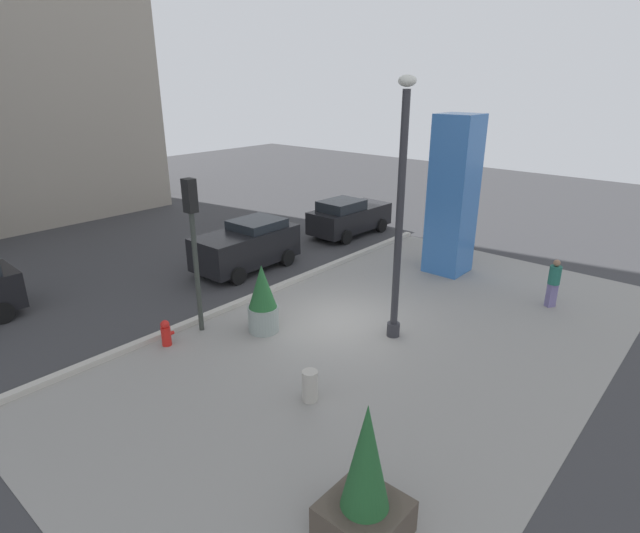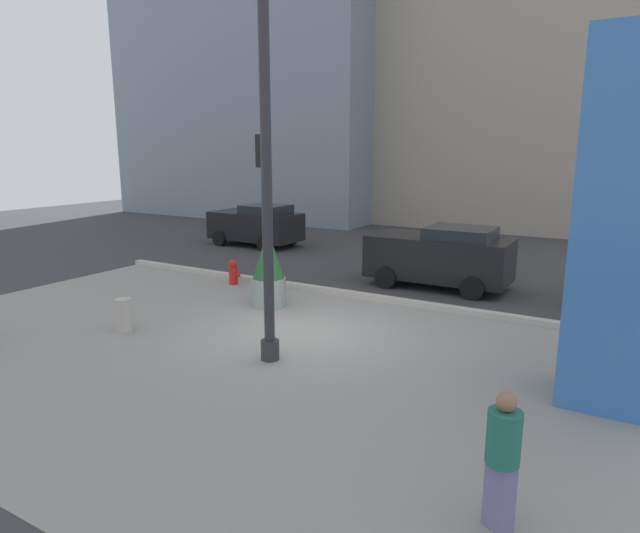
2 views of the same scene
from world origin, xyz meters
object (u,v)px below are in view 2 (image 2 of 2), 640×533
object	(u,v)px
fire_hydrant	(233,272)
concrete_bollard	(124,315)
car_curb_west	(441,256)
pedestrian_by_curb	(503,455)
art_pillar_blue	(625,226)
lamp_post	(267,184)
traffic_light_corner	(264,186)
car_intersection	(256,225)
potted_plant_curbside	(268,270)

from	to	relation	value
fire_hydrant	concrete_bollard	world-z (taller)	same
car_curb_west	pedestrian_by_curb	bearing A→B (deg)	-67.97
fire_hydrant	pedestrian_by_curb	world-z (taller)	pedestrian_by_curb
art_pillar_blue	car_curb_west	xyz separation A→B (m)	(-4.78, 5.86, -1.93)
lamp_post	pedestrian_by_curb	distance (m)	6.17
traffic_light_corner	fire_hydrant	bearing A→B (deg)	-178.25
traffic_light_corner	car_intersection	world-z (taller)	traffic_light_corner
art_pillar_blue	concrete_bollard	bearing A→B (deg)	-170.30
potted_plant_curbside	traffic_light_corner	world-z (taller)	traffic_light_corner
car_curb_west	lamp_post	bearing A→B (deg)	-97.46
fire_hydrant	car_intersection	distance (m)	6.79
car_intersection	traffic_light_corner	bearing A→B (deg)	-50.85
fire_hydrant	car_curb_west	xyz separation A→B (m)	(5.44, 2.85, 0.57)
lamp_post	car_curb_west	distance (m)	7.67
concrete_bollard	pedestrian_by_curb	world-z (taller)	pedestrian_by_curb
pedestrian_by_curb	concrete_bollard	bearing A→B (deg)	164.60
lamp_post	potted_plant_curbside	distance (m)	4.42
car_curb_west	potted_plant_curbside	bearing A→B (deg)	-126.55
car_intersection	fire_hydrant	bearing A→B (deg)	-58.74
concrete_bollard	car_intersection	size ratio (longest dim) A/B	0.19
traffic_light_corner	potted_plant_curbside	bearing A→B (deg)	-51.01
traffic_light_corner	car_curb_west	size ratio (longest dim) A/B	1.07
potted_plant_curbside	traffic_light_corner	bearing A→B (deg)	128.99
art_pillar_blue	car_curb_west	distance (m)	7.80
pedestrian_by_curb	art_pillar_blue	bearing A→B (deg)	79.21
traffic_light_corner	car_intersection	distance (m)	7.71
fire_hydrant	pedestrian_by_curb	bearing A→B (deg)	-36.72
lamp_post	concrete_bollard	bearing A→B (deg)	-175.85
car_curb_west	car_intersection	distance (m)	9.43
potted_plant_curbside	car_intersection	distance (m)	9.23
fire_hydrant	concrete_bollard	bearing A→B (deg)	-81.60
lamp_post	art_pillar_blue	size ratio (longest dim) A/B	1.21
pedestrian_by_curb	lamp_post	bearing A→B (deg)	151.49
art_pillar_blue	fire_hydrant	world-z (taller)	art_pillar_blue
car_curb_west	car_intersection	xyz separation A→B (m)	(-8.96, 2.94, -0.05)
art_pillar_blue	concrete_bollard	distance (m)	9.99
art_pillar_blue	pedestrian_by_curb	bearing A→B (deg)	-100.79
concrete_bollard	traffic_light_corner	bearing A→B (deg)	84.07
lamp_post	fire_hydrant	distance (m)	6.95
potted_plant_curbside	fire_hydrant	bearing A→B (deg)	149.29
fire_hydrant	traffic_light_corner	bearing A→B (deg)	1.75
traffic_light_corner	car_curb_west	distance (m)	5.51
art_pillar_blue	pedestrian_by_curb	distance (m)	4.57
art_pillar_blue	car_intersection	bearing A→B (deg)	147.37
potted_plant_curbside	fire_hydrant	distance (m)	2.75
potted_plant_curbside	car_curb_west	bearing A→B (deg)	53.45
car_intersection	concrete_bollard	bearing A→B (deg)	-68.06
fire_hydrant	traffic_light_corner	xyz separation A→B (m)	(1.17, 0.04, 2.62)
traffic_light_corner	pedestrian_by_curb	bearing A→B (deg)	-40.55
fire_hydrant	traffic_light_corner	size ratio (longest dim) A/B	0.17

